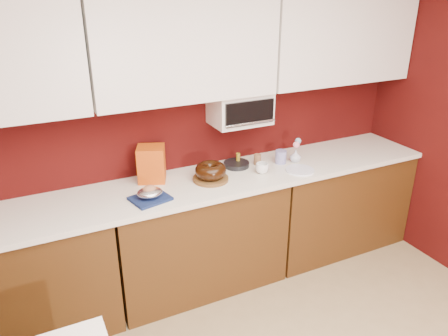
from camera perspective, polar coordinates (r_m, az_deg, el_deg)
name	(u,v)px	position (r m, az deg, el deg)	size (l,w,h in m)	color
wall_back	(179,126)	(3.39, -5.88, 5.49)	(4.00, 0.02, 2.50)	#3D0A08
base_cabinet_left	(11,284)	(3.30, -26.01, -13.47)	(1.31, 0.58, 0.86)	#45280D
base_cabinet_center	(197,237)	(3.47, -3.51, -8.93)	(1.31, 0.58, 0.86)	#45280D
base_cabinet_right	(333,202)	(4.09, 14.01, -4.33)	(1.31, 0.58, 0.86)	#45280D
countertop	(196,185)	(3.26, -3.70, -2.21)	(4.00, 0.62, 0.04)	white
upper_cabinet_center	(184,49)	(3.11, -5.23, 15.26)	(1.31, 0.33, 0.70)	white
upper_cabinet_right	(338,38)	(3.79, 14.71, 16.05)	(1.31, 0.33, 0.70)	white
toaster_oven	(240,108)	(3.40, 2.08, 7.86)	(0.45, 0.30, 0.25)	white
toaster_oven_door	(250,113)	(3.27, 3.40, 7.19)	(0.40, 0.02, 0.18)	black
toaster_oven_handle	(251,123)	(3.28, 3.50, 5.87)	(0.02, 0.02, 0.42)	silver
cake_base	(211,179)	(3.27, -1.75, -1.42)	(0.27, 0.27, 0.02)	brown
bundt_cake	(211,171)	(3.24, -1.77, -0.33)	(0.23, 0.23, 0.10)	black
navy_towel	(150,199)	(3.03, -9.63, -3.95)	(0.25, 0.21, 0.02)	#14224D
foil_ham_nest	(150,193)	(3.01, -9.68, -3.18)	(0.18, 0.15, 0.06)	white
roasted_ham	(149,189)	(2.99, -9.71, -2.75)	(0.09, 0.08, 0.06)	#A96E4D
pandoro_box	(151,164)	(3.27, -9.46, 0.55)	(0.20, 0.18, 0.27)	#AA290B
dark_pan	(236,164)	(3.51, 1.63, 0.48)	(0.21, 0.21, 0.04)	black
coffee_mug	(262,167)	(3.39, 4.99, 0.11)	(0.09, 0.09, 0.10)	white
blue_jar	(281,157)	(3.60, 7.42, 1.46)	(0.09, 0.09, 0.11)	navy
flower_vase	(296,155)	(3.64, 9.33, 1.65)	(0.07, 0.07, 0.11)	silver
flower_pink	(296,145)	(3.61, 9.42, 3.02)	(0.05, 0.05, 0.05)	pink
flower_blue	(298,141)	(3.63, 9.65, 3.51)	(0.05, 0.05, 0.05)	#7DAEC9
china_plate	(300,170)	(3.49, 9.88, -0.27)	(0.22, 0.22, 0.01)	white
amber_bottle	(238,159)	(3.54, 1.85, 1.20)	(0.03, 0.03, 0.10)	olive
paper_cup	(257,159)	(3.55, 4.39, 1.12)	(0.06, 0.06, 0.09)	brown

